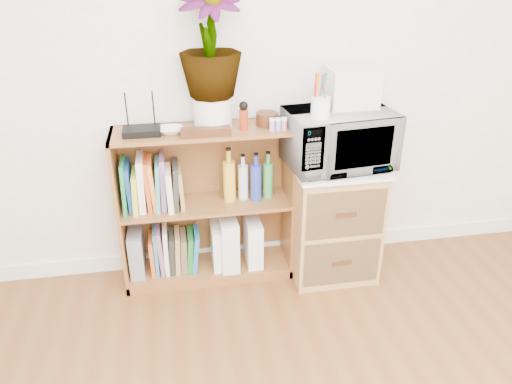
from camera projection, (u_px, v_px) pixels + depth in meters
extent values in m
cube|color=white|center=(260.00, 249.00, 3.29)|extent=(4.00, 0.02, 0.10)
cube|color=brown|center=(206.00, 206.00, 2.92)|extent=(1.00, 0.30, 0.95)
cube|color=#9E7542|center=(332.00, 220.00, 3.03)|extent=(0.50, 0.45, 0.70)
imported|color=white|center=(339.00, 139.00, 2.78)|extent=(0.62, 0.45, 0.32)
cylinder|color=white|center=(320.00, 107.00, 2.59)|extent=(0.10, 0.10, 0.11)
cube|color=silver|center=(351.00, 87.00, 2.75)|extent=(0.27, 0.22, 0.21)
cube|color=black|center=(142.00, 131.00, 2.63)|extent=(0.20, 0.13, 0.04)
imported|color=silver|center=(171.00, 130.00, 2.65)|extent=(0.13, 0.13, 0.03)
cylinder|color=white|center=(213.00, 112.00, 2.70)|extent=(0.21, 0.21, 0.17)
imported|color=#2D7230|center=(210.00, 41.00, 2.53)|extent=(0.32, 0.32, 0.58)
cube|color=#3D2010|center=(206.00, 132.00, 2.61)|extent=(0.26, 0.07, 0.04)
cylinder|color=maroon|center=(244.00, 120.00, 2.68)|extent=(0.05, 0.05, 0.11)
cylinder|color=#39220F|center=(267.00, 119.00, 2.76)|extent=(0.12, 0.12, 0.07)
cube|color=pink|center=(278.00, 126.00, 2.68)|extent=(0.11, 0.04, 0.06)
cube|color=gray|center=(137.00, 251.00, 2.97)|extent=(0.08, 0.22, 0.28)
cube|color=white|center=(219.00, 245.00, 3.04)|extent=(0.09, 0.22, 0.27)
cube|color=silver|center=(229.00, 240.00, 3.04)|extent=(0.10, 0.26, 0.33)
cube|color=white|center=(253.00, 241.00, 3.07)|extent=(0.09, 0.23, 0.29)
cube|color=#207941|center=(124.00, 185.00, 2.77)|extent=(0.03, 0.20, 0.30)
cube|color=#17478E|center=(130.00, 187.00, 2.78)|extent=(0.03, 0.20, 0.27)
cube|color=gold|center=(135.00, 190.00, 2.80)|extent=(0.04, 0.20, 0.23)
cube|color=white|center=(141.00, 183.00, 2.79)|extent=(0.04, 0.20, 0.31)
cube|color=#C94822|center=(148.00, 184.00, 2.79)|extent=(0.03, 0.20, 0.30)
cube|color=orange|center=(153.00, 184.00, 2.80)|extent=(0.04, 0.20, 0.29)
cube|color=teal|center=(158.00, 184.00, 2.81)|extent=(0.04, 0.20, 0.28)
cube|color=#855E8D|center=(163.00, 182.00, 2.81)|extent=(0.04, 0.20, 0.30)
cube|color=#FAEAC2|center=(169.00, 187.00, 2.83)|extent=(0.03, 0.20, 0.24)
cube|color=#2B2B2B|center=(175.00, 185.00, 2.83)|extent=(0.04, 0.20, 0.26)
cube|color=#9A8F47|center=(181.00, 186.00, 2.84)|extent=(0.03, 0.20, 0.23)
cylinder|color=gold|center=(229.00, 176.00, 2.86)|extent=(0.07, 0.07, 0.32)
cylinder|color=silver|center=(244.00, 179.00, 2.88)|extent=(0.06, 0.06, 0.27)
cylinder|color=#2539AE|center=(256.00, 177.00, 2.89)|extent=(0.06, 0.06, 0.28)
cylinder|color=green|center=(268.00, 177.00, 2.90)|extent=(0.06, 0.06, 0.28)
cube|color=#CB5B23|center=(152.00, 253.00, 3.00)|extent=(0.03, 0.19, 0.23)
cube|color=teal|center=(156.00, 249.00, 2.99)|extent=(0.02, 0.19, 0.28)
cube|color=slate|center=(161.00, 248.00, 2.99)|extent=(0.04, 0.19, 0.29)
cube|color=beige|center=(166.00, 248.00, 3.00)|extent=(0.03, 0.19, 0.29)
cube|color=black|center=(172.00, 251.00, 3.01)|extent=(0.04, 0.19, 0.24)
cube|color=#9E7F49|center=(177.00, 250.00, 3.02)|extent=(0.04, 0.19, 0.24)
cube|color=brown|center=(183.00, 251.00, 3.03)|extent=(0.04, 0.19, 0.23)
cube|color=#1C6A23|center=(189.00, 250.00, 3.03)|extent=(0.05, 0.19, 0.23)
cube|color=#1A6C9D|center=(195.00, 249.00, 3.04)|extent=(0.06, 0.19, 0.24)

